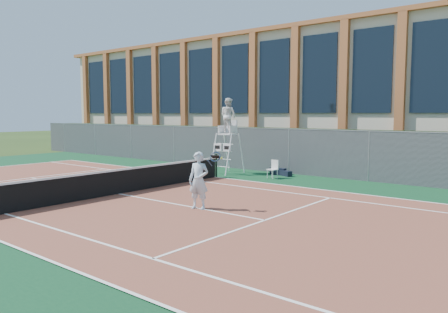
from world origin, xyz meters
The scene contains 12 objects.
ground centered at (0.00, 0.00, 0.00)m, with size 120.00×120.00×0.00m, color #233814.
apron centered at (0.00, 1.00, 0.01)m, with size 36.00×20.00×0.01m, color #0D3B20.
tennis_court centered at (0.00, 0.00, 0.02)m, with size 23.77×10.97×0.02m, color brown.
tennis_net centered at (0.00, 0.00, 0.54)m, with size 0.10×11.30×1.10m.
fence centered at (0.00, 8.80, 1.10)m, with size 40.00×0.06×2.20m, color #595E60, non-canonical shape.
hedge centered at (0.00, 10.00, 1.10)m, with size 40.00×1.40×2.20m, color black.
building centered at (0.00, 17.95, 4.15)m, with size 45.00×10.60×8.22m.
umpire_chair centered at (-0.43, 7.05, 2.76)m, with size 1.05×1.62×3.77m.
plastic_chair centered at (2.28, 6.98, 0.50)m, with size 0.44×0.44×0.85m.
sports_bag_near centered at (1.83, 8.08, 0.17)m, with size 0.77×0.31×0.33m, color black.
sports_bag_far centered at (2.33, 7.98, 0.14)m, with size 0.63×0.27×0.25m, color black.
tennis_player centered at (4.00, -0.05, 0.92)m, with size 1.03×0.74×1.78m.
Camera 1 is at (12.89, -9.91, 2.95)m, focal length 35.00 mm.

